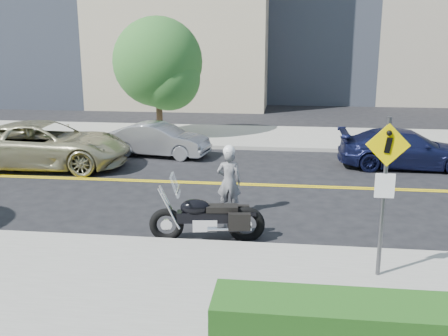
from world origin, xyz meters
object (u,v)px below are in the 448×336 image
motorcycle (207,207)px  parked_car_blue (406,149)px  motorcyclist (229,180)px  suv (46,145)px  parked_car_silver (159,140)px  pedestrian_sign (385,182)px

motorcycle → parked_car_blue: bearing=44.5°
parked_car_blue → motorcyclist: bearing=135.0°
motorcycle → suv: suv is taller
motorcyclist → parked_car_silver: bearing=-60.9°
pedestrian_sign → parked_car_blue: pedestrian_sign is taller
suv → parked_car_blue: 12.55m
motorcyclist → parked_car_silver: (-3.41, 6.31, -0.28)m
parked_car_silver → suv: bearing=131.7°
suv → parked_car_silver: bearing=-61.1°
motorcycle → suv: bearing=130.9°
motorcycle → parked_car_silver: bearing=103.8°
suv → parked_car_blue: (12.46, 1.48, -0.14)m
motorcyclist → parked_car_blue: motorcyclist is taller
parked_car_silver → parked_car_blue: bearing=-85.2°
motorcycle → parked_car_silver: size_ratio=0.66×
suv → parked_car_silver: 4.14m
motorcyclist → parked_car_silver: size_ratio=0.48×
pedestrian_sign → motorcycle: bearing=154.0°
suv → motorcycle: bearing=-135.2°
motorcycle → parked_car_silver: motorcycle is taller
parked_car_silver → motorcycle: bearing=-149.5°
motorcycle → parked_car_blue: (5.84, 7.41, -0.10)m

